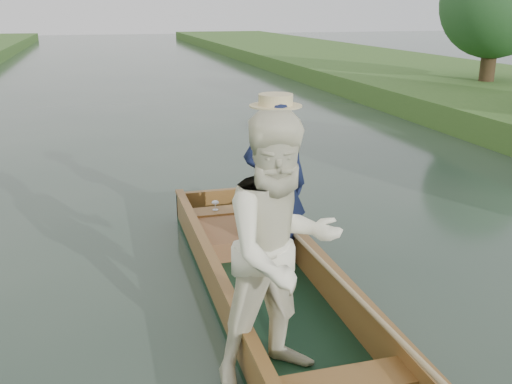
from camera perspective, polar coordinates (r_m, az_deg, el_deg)
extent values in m
plane|color=#283D30|center=(5.46, 1.72, -11.43)|extent=(120.00, 120.00, 0.00)
cylinder|color=#47331E|center=(18.59, 22.23, 12.10)|extent=(0.44, 0.44, 2.41)
sphere|color=#1F4C1E|center=(18.54, 22.83, 17.02)|extent=(3.12, 3.12, 3.12)
sphere|color=#1F4C1E|center=(19.14, 23.60, 15.71)|extent=(2.20, 2.20, 2.20)
cube|color=black|center=(5.44, 1.72, -11.06)|extent=(1.10, 5.00, 0.08)
cube|color=brown|center=(5.23, -3.68, -9.85)|extent=(0.08, 5.00, 0.32)
cube|color=brown|center=(5.50, 6.87, -8.48)|extent=(0.08, 5.00, 0.32)
cube|color=brown|center=(7.55, -3.77, -0.94)|extent=(1.10, 0.08, 0.32)
cube|color=brown|center=(5.15, -3.72, -8.08)|extent=(0.10, 5.00, 0.04)
cube|color=brown|center=(5.43, 6.95, -6.78)|extent=(0.10, 5.00, 0.04)
cube|color=brown|center=(7.01, -2.84, -1.91)|extent=(0.94, 0.30, 0.05)
cube|color=brown|center=(4.04, 8.81, -18.33)|extent=(0.94, 0.30, 0.05)
imported|color=#111836|center=(5.83, 1.89, 0.79)|extent=(0.73, 0.58, 1.76)
cylinder|color=beige|center=(5.64, 1.98, 8.97)|extent=(0.52, 0.52, 0.12)
imported|color=white|center=(3.99, 2.53, -5.92)|extent=(1.09, 0.93, 1.97)
cube|color=brown|center=(6.54, -2.52, -4.44)|extent=(0.85, 0.90, 0.22)
sphere|color=tan|center=(6.44, 0.43, -2.54)|extent=(0.23, 0.23, 0.23)
sphere|color=tan|center=(6.37, 0.46, -1.12)|extent=(0.17, 0.17, 0.17)
sphere|color=tan|center=(6.33, -0.08, -0.54)|extent=(0.06, 0.06, 0.06)
sphere|color=tan|center=(6.36, 1.01, -0.44)|extent=(0.06, 0.06, 0.06)
sphere|color=tan|center=(6.31, 0.63, -1.47)|extent=(0.07, 0.07, 0.07)
sphere|color=tan|center=(6.38, -0.40, -2.40)|extent=(0.08, 0.08, 0.08)
sphere|color=tan|center=(6.43, 1.37, -2.23)|extent=(0.08, 0.08, 0.08)
sphere|color=tan|center=(6.43, 0.02, -3.50)|extent=(0.09, 0.09, 0.09)
sphere|color=tan|center=(6.46, 1.00, -3.40)|extent=(0.09, 0.09, 0.09)
cylinder|color=silver|center=(6.97, -4.08, -1.79)|extent=(0.07, 0.07, 0.01)
cylinder|color=silver|center=(6.96, -4.09, -1.48)|extent=(0.01, 0.01, 0.08)
ellipsoid|color=silver|center=(6.94, -4.10, -1.05)|extent=(0.09, 0.09, 0.05)
cylinder|color=tan|center=(5.33, 6.40, -6.74)|extent=(0.04, 4.09, 0.19)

